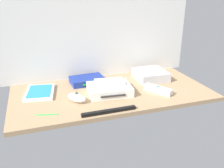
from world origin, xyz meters
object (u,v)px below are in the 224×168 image
(network_router, at_px, (87,80))
(game_console, at_px, (109,89))
(mini_computer, at_px, (151,75))
(remote_nunchuk, at_px, (77,98))
(game_case, at_px, (40,92))
(stylus_pen, at_px, (47,114))
(remote_wand, at_px, (158,90))
(sensor_bar, at_px, (109,111))
(remote_classic_pad, at_px, (109,82))

(network_router, bearing_deg, game_console, -70.78)
(mini_computer, distance_m, remote_nunchuk, 0.49)
(game_case, xyz_separation_m, stylus_pen, (0.02, -0.24, -0.00))
(game_console, bearing_deg, game_case, 166.90)
(game_case, xyz_separation_m, remote_nunchuk, (0.16, -0.15, 0.01))
(network_router, distance_m, remote_wand, 0.39)
(network_router, height_order, stylus_pen, network_router)
(sensor_bar, relative_size, stylus_pen, 2.67)
(remote_classic_pad, xyz_separation_m, stylus_pen, (-0.32, -0.14, -0.05))
(remote_classic_pad, bearing_deg, remote_nunchuk, -155.00)
(game_console, height_order, remote_classic_pad, remote_classic_pad)
(remote_wand, relative_size, remote_nunchuk, 1.37)
(mini_computer, height_order, remote_nunchuk, mini_computer)
(stylus_pen, bearing_deg, mini_computer, 22.56)
(game_console, xyz_separation_m, sensor_bar, (-0.06, -0.19, -0.01))
(game_console, relative_size, remote_classic_pad, 1.46)
(stylus_pen, bearing_deg, game_console, 22.55)
(mini_computer, distance_m, remote_wand, 0.19)
(mini_computer, height_order, remote_wand, mini_computer)
(remote_nunchuk, distance_m, sensor_bar, 0.19)
(sensor_bar, bearing_deg, game_console, 71.47)
(game_console, height_order, remote_wand, game_console)
(remote_classic_pad, bearing_deg, game_case, 171.50)
(network_router, bearing_deg, remote_nunchuk, -118.39)
(stylus_pen, bearing_deg, remote_classic_pad, 24.34)
(remote_wand, bearing_deg, remote_nunchuk, 144.71)
(game_console, distance_m, network_router, 0.19)
(game_console, relative_size, sensor_bar, 0.93)
(game_case, xyz_separation_m, remote_wand, (0.57, -0.17, 0.01))
(mini_computer, bearing_deg, remote_nunchuk, -160.39)
(mini_computer, relative_size, sensor_bar, 0.72)
(stylus_pen, bearing_deg, game_case, 94.35)
(remote_nunchuk, bearing_deg, sensor_bar, -93.22)
(remote_nunchuk, bearing_deg, network_router, 25.80)
(mini_computer, bearing_deg, network_router, 171.71)
(remote_nunchuk, bearing_deg, stylus_pen, 171.56)
(game_case, relative_size, remote_wand, 1.45)
(mini_computer, relative_size, stylus_pen, 1.93)
(game_console, bearing_deg, remote_wand, -10.91)
(game_case, bearing_deg, stylus_pen, -76.39)
(network_router, bearing_deg, remote_classic_pad, -67.69)
(mini_computer, xyz_separation_m, stylus_pen, (-0.60, -0.25, -0.02))
(network_router, xyz_separation_m, sensor_bar, (0.01, -0.37, -0.01))
(network_router, distance_m, sensor_bar, 0.37)
(game_console, relative_size, network_router, 1.18)
(game_case, distance_m, remote_nunchuk, 0.22)
(remote_wand, xyz_separation_m, remote_classic_pad, (-0.23, 0.08, 0.04))
(network_router, bearing_deg, mini_computer, -12.28)
(network_router, distance_m, remote_nunchuk, 0.24)
(remote_wand, bearing_deg, game_case, 130.90)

